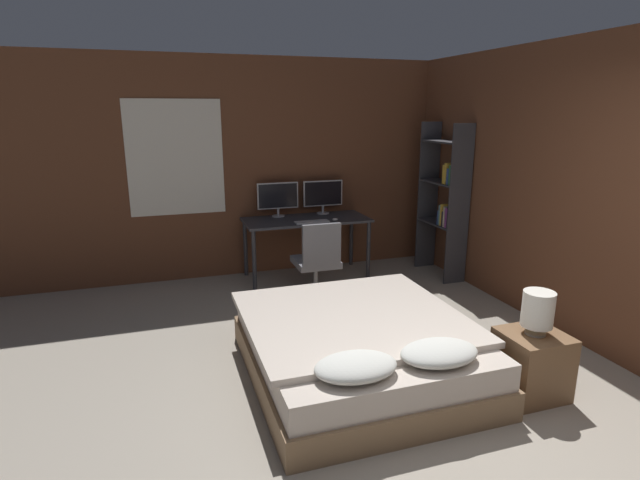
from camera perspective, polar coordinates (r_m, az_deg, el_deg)
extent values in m
plane|color=#9E9384|center=(3.35, 18.21, -24.26)|extent=(20.00, 20.00, 0.00)
cube|color=brown|center=(6.49, -3.12, 8.30)|extent=(12.00, 0.06, 2.70)
cube|color=silver|center=(6.21, -16.18, 8.99)|extent=(1.11, 0.01, 1.36)
cube|color=black|center=(6.22, -16.19, 8.99)|extent=(1.03, 0.01, 1.28)
cube|color=brown|center=(5.08, 26.94, 4.96)|extent=(0.06, 12.00, 2.70)
cube|color=#846647|center=(4.13, 4.22, -13.65)|extent=(1.67, 1.91, 0.22)
cube|color=beige|center=(4.04, 4.28, -11.03)|extent=(1.61, 1.85, 0.20)
cube|color=beige|center=(4.08, 3.69, -8.79)|extent=(1.71, 1.61, 0.05)
ellipsoid|color=silver|center=(3.28, 4.12, -14.24)|extent=(0.55, 0.38, 0.13)
ellipsoid|color=silver|center=(3.53, 13.46, -12.41)|extent=(0.55, 0.38, 0.13)
cube|color=brown|center=(4.11, 23.01, -12.94)|extent=(0.44, 0.43, 0.49)
cylinder|color=gray|center=(4.00, 23.38, -9.72)|extent=(0.15, 0.15, 0.02)
cylinder|color=gray|center=(3.99, 23.42, -9.29)|extent=(0.02, 0.02, 0.05)
cylinder|color=silver|center=(3.93, 23.65, -7.23)|extent=(0.22, 0.22, 0.26)
cube|color=#38383D|center=(6.21, -1.58, 2.32)|extent=(1.55, 0.68, 0.03)
cylinder|color=#2D2D33|center=(5.87, -7.53, -2.36)|extent=(0.05, 0.05, 0.73)
cylinder|color=#2D2D33|center=(6.28, 5.56, -1.16)|extent=(0.05, 0.05, 0.73)
cylinder|color=#2D2D33|center=(6.42, -8.51, -0.90)|extent=(0.05, 0.05, 0.73)
cylinder|color=#2D2D33|center=(6.80, 3.59, 0.11)|extent=(0.05, 0.05, 0.73)
cylinder|color=#B7B7BC|center=(6.36, -4.79, 2.76)|extent=(0.16, 0.16, 0.01)
cylinder|color=#B7B7BC|center=(6.35, -4.80, 3.21)|extent=(0.03, 0.03, 0.09)
cube|color=#B7B7BC|center=(6.31, -4.84, 5.08)|extent=(0.52, 0.03, 0.33)
cube|color=black|center=(6.29, -4.81, 5.06)|extent=(0.49, 0.00, 0.30)
cylinder|color=#B7B7BC|center=(6.52, 0.33, 3.11)|extent=(0.16, 0.16, 0.01)
cylinder|color=#B7B7BC|center=(6.51, 0.33, 3.55)|extent=(0.03, 0.03, 0.09)
cube|color=#B7B7BC|center=(6.47, 0.34, 5.37)|extent=(0.52, 0.03, 0.33)
cube|color=black|center=(6.46, 0.38, 5.35)|extent=(0.49, 0.00, 0.30)
cube|color=#B7B7BC|center=(5.98, -0.93, 2.08)|extent=(0.41, 0.13, 0.02)
ellipsoid|color=#B7B7BC|center=(6.07, 1.74, 2.36)|extent=(0.07, 0.05, 0.04)
cylinder|color=black|center=(5.74, -0.49, -6.24)|extent=(0.52, 0.52, 0.04)
cylinder|color=gray|center=(5.68, -0.49, -4.47)|extent=(0.05, 0.05, 0.33)
cube|color=slate|center=(5.61, -0.50, -2.51)|extent=(0.47, 0.47, 0.07)
cube|color=slate|center=(5.35, 0.18, -0.50)|extent=(0.43, 0.05, 0.45)
cube|color=#333338|center=(6.15, 15.61, 3.75)|extent=(0.29, 0.02, 1.92)
cube|color=#333338|center=(6.75, 12.23, 4.90)|extent=(0.29, 0.02, 1.92)
cube|color=#333338|center=(6.50, 13.69, 1.86)|extent=(0.29, 0.70, 0.02)
cube|color=#333338|center=(6.41, 13.97, 6.38)|extent=(0.29, 0.70, 0.02)
cube|color=#333338|center=(6.36, 14.25, 10.83)|extent=(0.29, 0.70, 0.02)
cube|color=#28282D|center=(6.22, 15.28, 2.18)|extent=(0.24, 0.04, 0.19)
cube|color=#7A387F|center=(6.25, 15.06, 2.50)|extent=(0.24, 0.04, 0.24)
cube|color=#BCB29E|center=(6.29, 14.84, 2.63)|extent=(0.24, 0.03, 0.25)
cube|color=#28282D|center=(6.32, 14.65, 2.39)|extent=(0.24, 0.02, 0.18)
cube|color=gold|center=(6.34, 14.51, 2.83)|extent=(0.24, 0.03, 0.27)
cube|color=teal|center=(6.37, 14.34, 2.82)|extent=(0.24, 0.03, 0.25)
cube|color=#2D4784|center=(6.41, 14.16, 2.56)|extent=(0.24, 0.02, 0.18)
cube|color=#28282D|center=(6.12, 15.68, 7.25)|extent=(0.24, 0.02, 0.27)
cube|color=#337042|center=(6.15, 15.50, 7.15)|extent=(0.24, 0.03, 0.23)
cube|color=#2D4784|center=(6.19, 15.26, 7.02)|extent=(0.24, 0.04, 0.19)
cube|color=gold|center=(6.23, 15.01, 7.36)|extent=(0.24, 0.04, 0.25)
cube|color=gold|center=(6.26, 14.80, 7.28)|extent=(0.24, 0.03, 0.22)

